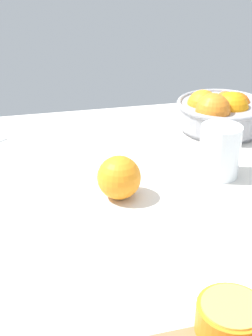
{
  "coord_description": "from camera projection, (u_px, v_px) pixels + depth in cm",
  "views": [
    {
      "loc": [
        -18.35,
        -70.5,
        45.55
      ],
      "look_at": [
        -1.89,
        1.53,
        7.4
      ],
      "focal_mm": 49.0,
      "sensor_mm": 36.0,
      "label": 1
    }
  ],
  "objects": [
    {
      "name": "fruit_bowl",
      "position": [
        221.0,
        112.0,
        1.16
      ],
      "size": [
        23.03,
        23.03,
        11.39
      ],
      "color": "#99999E",
      "rests_on": "ground_plane"
    },
    {
      "name": "loose_orange_1",
      "position": [
        119.0,
        177.0,
        0.87
      ],
      "size": [
        8.39,
        8.39,
        8.39
      ],
      "primitive_type": "sphere",
      "color": "orange",
      "rests_on": "ground_plane"
    },
    {
      "name": "ground_plane",
      "position": [
        138.0,
        213.0,
        0.86
      ],
      "size": [
        115.67,
        106.91,
        3.0
      ],
      "primitive_type": "cube",
      "color": "silver"
    },
    {
      "name": "juice_glass",
      "position": [
        219.0,
        154.0,
        0.94
      ],
      "size": [
        8.37,
        8.37,
        10.97
      ],
      "color": "white",
      "rests_on": "ground_plane"
    },
    {
      "name": "orange_half_0",
      "position": [
        231.0,
        318.0,
        0.56
      ],
      "size": [
        8.68,
        8.68,
        4.16
      ],
      "color": "orange",
      "rests_on": "cutting_board"
    }
  ]
}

